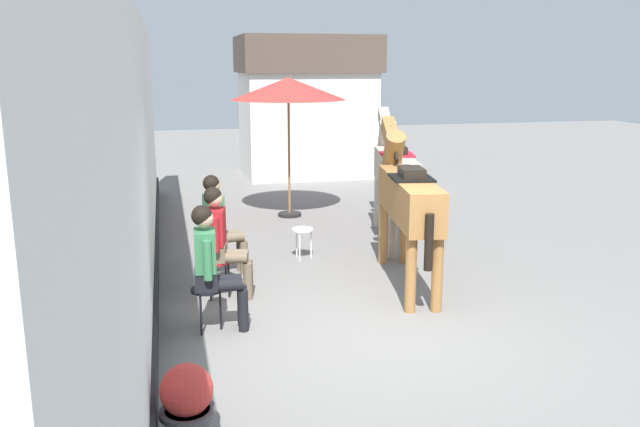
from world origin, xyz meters
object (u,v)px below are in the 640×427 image
Objects in this scene: seated_visitor_middle at (221,237)px; cafe_parasol at (288,90)px; seated_visitor_near at (212,262)px; seated_visitor_far at (219,220)px; flower_planter_near at (187,403)px; saddled_horse_far at (394,170)px; saddled_horse_near at (407,196)px; spare_stool_white at (302,232)px.

seated_visitor_middle is 0.54× the size of cafe_parasol.
cafe_parasol is at bearing 70.75° from seated_visitor_near.
seated_visitor_far is 2.17× the size of flower_planter_near.
saddled_horse_near is at bearing -105.22° from saddled_horse_far.
spare_stool_white is at bearing 68.09° from flower_planter_near.
flower_planter_near is (-0.55, -3.18, -0.44)m from seated_visitor_middle.
cafe_parasol is at bearing 123.12° from saddled_horse_far.
seated_visitor_far is 3.99m from cafe_parasol.
cafe_parasol is at bearing 68.77° from seated_visitor_middle.
saddled_horse_near reaches higher than spare_stool_white.
seated_visitor_far is at bearing 160.17° from saddled_horse_near.
seated_visitor_near is 3.02× the size of spare_stool_white.
saddled_horse_near reaches higher than seated_visitor_far.
saddled_horse_near is 6.48× the size of spare_stool_white.
seated_visitor_far is at bearing -158.44° from spare_stool_white.
seated_visitor_middle is at bearing -178.45° from saddled_horse_near.
spare_stool_white is (-0.34, -2.81, -1.96)m from cafe_parasol.
seated_visitor_middle is 1.00× the size of seated_visitor_far.
seated_visitor_middle reaches higher than flower_planter_near.
saddled_horse_near is 1.15× the size of cafe_parasol.
seated_visitor_near is 4.50m from saddled_horse_far.
cafe_parasol is (-0.77, 4.15, 1.20)m from saddled_horse_near.
seated_visitor_middle is 3.26m from flower_planter_near.
saddled_horse_near is 1.90m from spare_stool_white.
cafe_parasol is 5.61× the size of spare_stool_white.
seated_visitor_far is at bearing 87.11° from seated_visitor_middle.
seated_visitor_middle is at bearing -143.96° from saddled_horse_far.
seated_visitor_far is 0.47× the size of saddled_horse_near.
spare_stool_white is (1.85, 4.59, 0.07)m from flower_planter_near.
saddled_horse_far is at bearing -56.88° from cafe_parasol.
cafe_parasol is (1.64, 4.22, 1.59)m from seated_visitor_middle.
seated_visitor_middle is 0.47× the size of saddled_horse_near.
seated_visitor_far is 3.21m from saddled_horse_far.
spare_stool_white is at bearing -96.88° from cafe_parasol.
seated_visitor_near is at bearing -100.55° from seated_visitor_middle.
seated_visitor_middle is at bearing -92.89° from seated_visitor_far.
seated_visitor_far is 4.16m from flower_planter_near.
saddled_horse_far reaches higher than spare_stool_white.
saddled_horse_far is (2.98, 2.17, 0.38)m from seated_visitor_middle.
cafe_parasol reaches higher than spare_stool_white.
seated_visitor_far is (0.23, 1.93, 0.00)m from seated_visitor_near.
seated_visitor_near is at bearing 80.61° from flower_planter_near.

